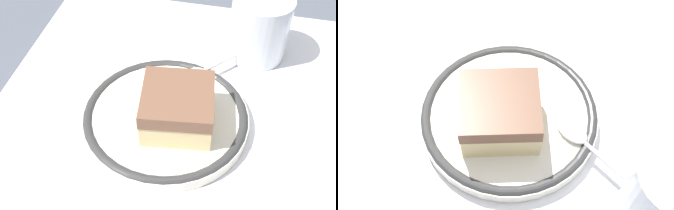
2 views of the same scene
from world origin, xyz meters
TOP-DOWN VIEW (x-y plane):
  - ground_plane at (0.00, 0.00)m, footprint 2.40×2.40m
  - placemat at (0.00, 0.00)m, footprint 0.50×0.43m
  - plate at (0.00, 0.00)m, footprint 0.19×0.19m
  - cake_slice at (0.01, 0.02)m, footprint 0.09×0.09m
  - spoon at (-0.08, 0.03)m, footprint 0.12×0.11m
  - cup at (-0.15, 0.09)m, footprint 0.08×0.08m

SIDE VIEW (x-z plane):
  - ground_plane at x=0.00m, z-range 0.00..0.00m
  - placemat at x=0.00m, z-range 0.00..0.00m
  - plate at x=0.00m, z-range 0.00..0.02m
  - spoon at x=-0.08m, z-range 0.02..0.02m
  - cake_slice at x=0.01m, z-range 0.02..0.06m
  - cup at x=-0.15m, z-range 0.00..0.08m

